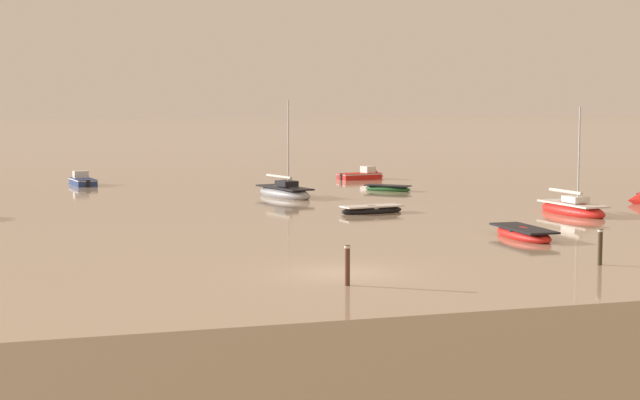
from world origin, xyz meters
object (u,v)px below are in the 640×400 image
rowboat_moored_2 (388,188)px  sailboat_moored_3 (285,192)px  mooring_post_near (600,248)px  mooring_post_left (347,266)px  rowboat_moored_0 (372,210)px  sailboat_moored_0 (572,209)px  rowboat_moored_1 (523,234)px  motorboat_moored_3 (366,176)px  motorboat_moored_2 (81,182)px

rowboat_moored_2 → sailboat_moored_3: 8.75m
mooring_post_near → mooring_post_left: size_ratio=1.00×
rowboat_moored_0 → sailboat_moored_0: bearing=152.2°
sailboat_moored_0 → mooring_post_near: size_ratio=4.08×
rowboat_moored_1 → rowboat_moored_0: bearing=-165.0°
motorboat_moored_3 → rowboat_moored_2: motorboat_moored_3 is taller
rowboat_moored_1 → sailboat_moored_3: 24.04m
motorboat_moored_3 → rowboat_moored_1: bearing=-110.8°
rowboat_moored_1 → rowboat_moored_2: 26.04m
rowboat_moored_1 → mooring_post_left: bearing=-51.5°
sailboat_moored_0 → rowboat_moored_2: (-4.71, 17.46, -0.12)m
motorboat_moored_3 → motorboat_moored_2: bearing=164.9°
rowboat_moored_0 → mooring_post_near: (2.28, -20.16, 0.52)m
motorboat_moored_2 → rowboat_moored_1: motorboat_moored_2 is taller
sailboat_moored_0 → motorboat_moored_3: 28.55m
motorboat_moored_2 → sailboat_moored_3: bearing=-147.1°
rowboat_moored_0 → mooring_post_left: (-8.61, -21.49, 0.51)m
motorboat_moored_3 → sailboat_moored_3: 17.11m
motorboat_moored_3 → rowboat_moored_2: bearing=-114.2°
motorboat_moored_2 → motorboat_moored_3: size_ratio=0.98×
motorboat_moored_3 → rowboat_moored_1: motorboat_moored_3 is taller
sailboat_moored_0 → rowboat_moored_2: 18.09m
sailboat_moored_0 → motorboat_moored_3: sailboat_moored_0 is taller
sailboat_moored_0 → mooring_post_left: size_ratio=4.09×
rowboat_moored_0 → rowboat_moored_1: rowboat_moored_1 is taller
rowboat_moored_1 → mooring_post_near: 7.97m
motorboat_moored_2 → rowboat_moored_1: bearing=-162.9°
sailboat_moored_0 → mooring_post_near: sailboat_moored_0 is taller
rowboat_moored_2 → sailboat_moored_3: sailboat_moored_3 is taller
motorboat_moored_3 → mooring_post_left: mooring_post_left is taller
rowboat_moored_0 → rowboat_moored_2: size_ratio=1.16×
sailboat_moored_0 → mooring_post_near: (-8.54, -16.31, 0.40)m
mooring_post_near → mooring_post_left: mooring_post_near is taller
sailboat_moored_3 → mooring_post_near: (4.57, -31.31, 0.39)m
motorboat_moored_2 → mooring_post_near: (17.17, -45.64, 0.44)m
sailboat_moored_3 → mooring_post_near: sailboat_moored_3 is taller
sailboat_moored_3 → motorboat_moored_3: bearing=127.4°
rowboat_moored_0 → rowboat_moored_1: 12.67m
motorboat_moored_2 → sailboat_moored_0: bearing=-147.2°
rowboat_moored_0 → mooring_post_near: bearing=88.2°
motorboat_moored_3 → mooring_post_near: 45.16m
motorboat_moored_2 → mooring_post_near: mooring_post_near is taller
rowboat_moored_1 → sailboat_moored_3: size_ratio=0.67×
rowboat_moored_0 → motorboat_moored_3: 25.96m
sailboat_moored_0 → sailboat_moored_3: 19.92m
rowboat_moored_0 → sailboat_moored_3: sailboat_moored_3 is taller
sailboat_moored_3 → rowboat_moored_0: bearing=-2.8°
sailboat_moored_0 → mooring_post_left: 26.25m
sailboat_moored_0 → rowboat_moored_1: bearing=-45.7°
mooring_post_left → rowboat_moored_0: bearing=68.2°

